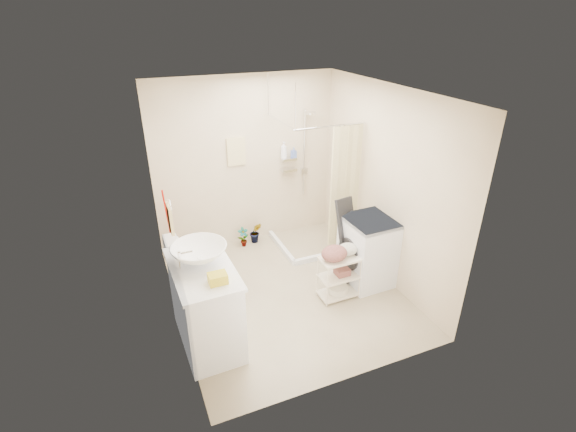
% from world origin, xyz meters
% --- Properties ---
extents(floor, '(3.20, 3.20, 0.00)m').
position_xyz_m(floor, '(0.00, 0.00, 0.00)').
color(floor, tan).
rests_on(floor, ground).
extents(ceiling, '(2.80, 3.20, 0.04)m').
position_xyz_m(ceiling, '(0.00, 0.00, 2.60)').
color(ceiling, silver).
rests_on(ceiling, ground).
extents(wall_back, '(2.80, 0.04, 2.60)m').
position_xyz_m(wall_back, '(0.00, 1.60, 1.30)').
color(wall_back, beige).
rests_on(wall_back, ground).
extents(wall_front, '(2.80, 0.04, 2.60)m').
position_xyz_m(wall_front, '(0.00, -1.60, 1.30)').
color(wall_front, beige).
rests_on(wall_front, ground).
extents(wall_left, '(0.04, 3.20, 2.60)m').
position_xyz_m(wall_left, '(-1.40, 0.00, 1.30)').
color(wall_left, beige).
rests_on(wall_left, ground).
extents(wall_right, '(0.04, 3.20, 2.60)m').
position_xyz_m(wall_right, '(1.40, 0.00, 1.30)').
color(wall_right, beige).
rests_on(wall_right, ground).
extents(vanity, '(0.66, 1.13, 0.98)m').
position_xyz_m(vanity, '(-1.16, -0.50, 0.49)').
color(vanity, white).
rests_on(vanity, ground).
extents(sink, '(0.74, 0.74, 0.20)m').
position_xyz_m(sink, '(-1.15, -0.40, 1.08)').
color(sink, white).
rests_on(sink, vanity).
extents(counter_basket, '(0.18, 0.14, 0.10)m').
position_xyz_m(counter_basket, '(-1.07, -0.83, 1.03)').
color(counter_basket, gold).
rests_on(counter_basket, vanity).
extents(floor_basket, '(0.28, 0.25, 0.12)m').
position_xyz_m(floor_basket, '(-1.02, -0.90, 0.06)').
color(floor_basket, yellow).
rests_on(floor_basket, ground).
extents(toilet, '(0.78, 0.45, 0.79)m').
position_xyz_m(toilet, '(-1.04, 0.58, 0.39)').
color(toilet, silver).
rests_on(toilet, ground).
extents(mop, '(0.14, 0.14, 1.15)m').
position_xyz_m(mop, '(-1.31, 1.47, 0.58)').
color(mop, '#C10D03').
rests_on(mop, ground).
extents(potted_plant_a, '(0.18, 0.13, 0.32)m').
position_xyz_m(potted_plant_a, '(-0.17, 1.38, 0.16)').
color(potted_plant_a, brown).
rests_on(potted_plant_a, ground).
extents(potted_plant_b, '(0.22, 0.20, 0.35)m').
position_xyz_m(potted_plant_b, '(0.05, 1.43, 0.17)').
color(potted_plant_b, '#975635').
rests_on(potted_plant_b, ground).
extents(hanging_towel, '(0.28, 0.03, 0.42)m').
position_xyz_m(hanging_towel, '(-0.15, 1.58, 1.50)').
color(hanging_towel, beige).
rests_on(hanging_towel, wall_back).
extents(towel_ring, '(0.04, 0.22, 0.34)m').
position_xyz_m(towel_ring, '(-1.38, -0.20, 1.47)').
color(towel_ring, beige).
rests_on(towel_ring, wall_left).
extents(tp_holder, '(0.08, 0.12, 0.14)m').
position_xyz_m(tp_holder, '(-1.36, 0.05, 0.72)').
color(tp_holder, silver).
rests_on(tp_holder, wall_left).
extents(shower, '(1.10, 1.10, 2.10)m').
position_xyz_m(shower, '(0.85, 1.05, 1.05)').
color(shower, silver).
rests_on(shower, ground).
extents(shampoo_bottle_a, '(0.12, 0.12, 0.26)m').
position_xyz_m(shampoo_bottle_a, '(0.59, 1.53, 1.45)').
color(shampoo_bottle_a, white).
rests_on(shampoo_bottle_a, shower).
extents(shampoo_bottle_b, '(0.08, 0.08, 0.16)m').
position_xyz_m(shampoo_bottle_b, '(0.75, 1.52, 1.40)').
color(shampoo_bottle_b, '#506AB5').
rests_on(shampoo_bottle_b, shower).
extents(washing_machine, '(0.66, 0.68, 0.94)m').
position_xyz_m(washing_machine, '(1.14, -0.17, 0.47)').
color(washing_machine, silver).
rests_on(washing_machine, ground).
extents(laundry_rack, '(0.51, 0.30, 0.70)m').
position_xyz_m(laundry_rack, '(0.59, -0.34, 0.35)').
color(laundry_rack, '#EFE3CB').
rests_on(laundry_rack, ground).
extents(ironing_board, '(0.35, 0.23, 1.19)m').
position_xyz_m(ironing_board, '(0.90, 0.00, 0.60)').
color(ironing_board, black).
rests_on(ironing_board, ground).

